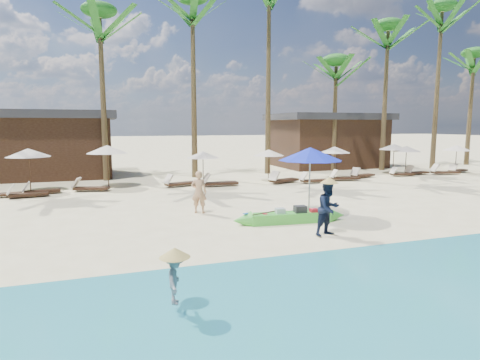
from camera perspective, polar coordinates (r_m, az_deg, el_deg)
name	(u,v)px	position (r m, az deg, el deg)	size (l,w,h in m)	color
ground	(223,234)	(12.59, -2.39, -7.74)	(240.00, 240.00, 0.00)	#F9ECB8
wet_sand_strip	(295,300)	(8.18, 7.90, -16.57)	(240.00, 4.50, 0.01)	tan
green_canoe	(290,217)	(14.13, 7.16, -5.25)	(4.58, 0.86, 0.58)	green
tourist	(199,192)	(15.49, -5.86, -1.71)	(0.60, 0.39, 1.65)	tan
vendor_green	(328,208)	(12.58, 12.47, -3.97)	(0.82, 0.64, 1.69)	#121A32
vendor_yellow	(175,279)	(7.47, -9.19, -13.71)	(0.60, 0.34, 0.92)	gray
blue_umbrella	(310,154)	(15.09, 9.94, 3.66)	(2.38, 2.38, 2.56)	#99999E
resort_parasol_4	(28,153)	(22.89, -27.90, 3.45)	(2.15, 2.15, 2.22)	#3B2618
lounger_4_left	(26,193)	(21.32, -28.17, -1.70)	(1.82, 0.81, 0.60)	#3B2618
lounger_4_right	(40,190)	(22.06, -26.59, -1.33)	(1.75, 0.72, 0.58)	#3B2618
resort_parasol_5	(107,149)	(23.00, -18.38, 4.16)	(2.24, 2.24, 2.30)	#3B2618
lounger_5_left	(89,187)	(22.04, -20.68, -0.97)	(1.93, 1.06, 0.63)	#3B2618
resort_parasol_6	(203,155)	(22.49, -5.29, 3.61)	(1.88, 1.88, 1.94)	#3B2618
lounger_6_left	(179,183)	(22.45, -8.65, -0.38)	(1.99, 1.11, 0.65)	#3B2618
lounger_6_right	(218,182)	(22.33, -3.10, -0.33)	(1.99, 0.63, 0.67)	#3B2618
resort_parasol_7	(269,153)	(24.15, 4.09, 3.90)	(1.88, 1.88, 1.94)	#3B2618
lounger_7_left	(282,179)	(23.62, 6.06, 0.08)	(2.05, 1.22, 0.67)	#3B2618
lounger_7_right	(313,180)	(23.93, 10.31, 0.04)	(1.76, 0.60, 0.59)	#3B2618
resort_parasol_8	(335,150)	(26.23, 13.32, 4.21)	(1.97, 1.97, 2.03)	#3B2618
lounger_8_left	(343,177)	(25.44, 14.47, 0.38)	(1.86, 0.86, 0.61)	#3B2618
resort_parasol_9	(394,147)	(29.85, 21.07, 4.43)	(2.04, 2.04, 2.10)	#3B2618
lounger_9_left	(362,175)	(27.05, 16.90, 0.73)	(1.92, 1.02, 0.62)	#3B2618
lounger_9_right	(401,173)	(28.81, 21.94, 0.87)	(1.69, 0.77, 0.55)	#3B2618
resort_parasol_10	(407,149)	(29.60, 22.60, 4.14)	(1.93, 1.93, 1.99)	#3B2618
lounger_10_left	(416,172)	(30.03, 23.74, 1.06)	(1.81, 0.65, 0.60)	#3B2618
lounger_10_right	(444,172)	(30.93, 26.97, 1.08)	(2.01, 1.05, 0.65)	#3B2618
resort_parasol_11	(457,148)	(32.45, 28.46, 4.04)	(1.92, 1.92, 1.98)	#3B2618
lounger_11_left	(457,170)	(32.78, 28.51, 1.28)	(1.83, 0.96, 0.60)	#3B2618
palm_3	(100,36)	(26.44, -19.26, 18.72)	(2.08, 2.08, 10.52)	brown
palm_4	(193,27)	(26.95, -6.75, 20.77)	(2.08, 2.08, 11.70)	brown
palm_5	(269,13)	(29.17, 4.14, 22.55)	(2.08, 2.08, 13.60)	brown
palm_6	(336,74)	(31.01, 13.49, 14.39)	(2.08, 2.08, 8.51)	brown
palm_7	(387,48)	(32.73, 20.23, 17.21)	(2.08, 2.08, 11.08)	brown
palm_8	(441,35)	(35.62, 26.64, 18.00)	(2.08, 2.08, 12.70)	brown
palm_9	(473,69)	(39.97, 30.26, 13.48)	(2.08, 2.08, 9.82)	brown
pavilion_west	(30,144)	(29.54, -27.71, 4.60)	(10.80, 6.60, 4.30)	#3B2618
pavilion_east	(327,140)	(33.96, 12.22, 5.62)	(8.80, 6.60, 4.30)	#3B2618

